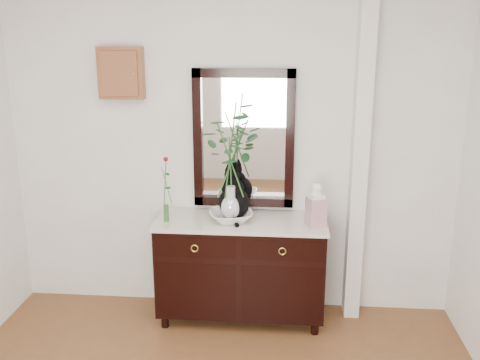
# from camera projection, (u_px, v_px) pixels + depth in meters

# --- Properties ---
(wall_back) EXTENTS (3.60, 0.04, 2.70)m
(wall_back) POSITION_uv_depth(u_px,v_px,m) (231.00, 150.00, 4.26)
(wall_back) COLOR white
(wall_back) RESTS_ON ground
(pilaster) EXTENTS (0.12, 0.20, 2.70)m
(pilaster) POSITION_uv_depth(u_px,v_px,m) (360.00, 154.00, 4.10)
(pilaster) COLOR white
(pilaster) RESTS_ON ground
(sideboard) EXTENTS (1.33, 0.52, 0.82)m
(sideboard) POSITION_uv_depth(u_px,v_px,m) (241.00, 264.00, 4.25)
(sideboard) COLOR black
(sideboard) RESTS_ON ground
(wall_mirror) EXTENTS (0.80, 0.06, 1.10)m
(wall_mirror) POSITION_uv_depth(u_px,v_px,m) (244.00, 139.00, 4.22)
(wall_mirror) COLOR black
(wall_mirror) RESTS_ON wall_back
(key_cabinet) EXTENTS (0.35, 0.10, 0.40)m
(key_cabinet) POSITION_uv_depth(u_px,v_px,m) (121.00, 73.00, 4.13)
(key_cabinet) COLOR brown
(key_cabinet) RESTS_ON wall_back
(cat) EXTENTS (0.35, 0.40, 0.39)m
(cat) POSITION_uv_depth(u_px,v_px,m) (234.00, 193.00, 4.18)
(cat) COLOR black
(cat) RESTS_ON sideboard
(lotus_bowl) EXTENTS (0.40, 0.40, 0.08)m
(lotus_bowl) POSITION_uv_depth(u_px,v_px,m) (231.00, 216.00, 4.11)
(lotus_bowl) COLOR white
(lotus_bowl) RESTS_ON sideboard
(vase_branches) EXTENTS (0.54, 0.54, 0.91)m
(vase_branches) POSITION_uv_depth(u_px,v_px,m) (231.00, 161.00, 3.99)
(vase_branches) COLOR silver
(vase_branches) RESTS_ON lotus_bowl
(bud_vase_rose) EXTENTS (0.07, 0.07, 0.52)m
(bud_vase_rose) POSITION_uv_depth(u_px,v_px,m) (165.00, 189.00, 4.05)
(bud_vase_rose) COLOR #31622E
(bud_vase_rose) RESTS_ON sideboard
(ginger_jar) EXTENTS (0.16, 0.16, 0.35)m
(ginger_jar) POSITION_uv_depth(u_px,v_px,m) (316.00, 204.00, 3.99)
(ginger_jar) COLOR white
(ginger_jar) RESTS_ON sideboard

